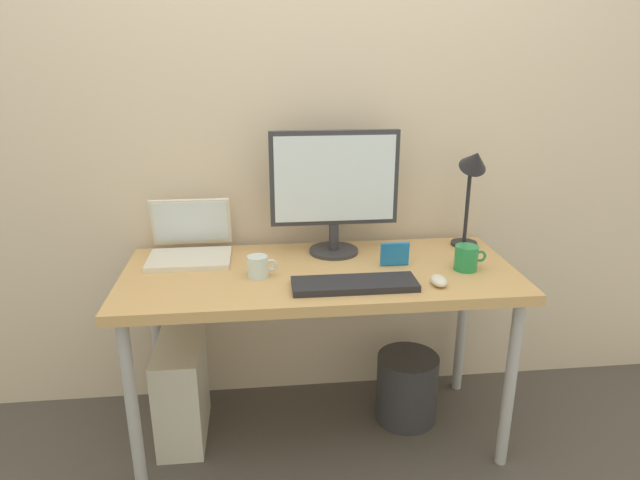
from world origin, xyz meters
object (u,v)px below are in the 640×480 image
at_px(mouse, 439,281).
at_px(wastebasket, 407,387).
at_px(keyboard, 355,284).
at_px(computer_tower, 182,391).
at_px(laptop, 190,243).
at_px(glass_cup, 258,267).
at_px(desk, 320,286).
at_px(coffee_mug, 466,258).
at_px(monitor, 334,186).
at_px(desk_lamp, 473,175).
at_px(photo_frame, 395,254).

relative_size(mouse, wastebasket, 0.30).
xyz_separation_m(keyboard, computer_tower, (-0.66, 0.22, -0.54)).
bearing_deg(wastebasket, laptop, 170.77).
bearing_deg(wastebasket, glass_cup, -170.57).
height_order(desk, coffee_mug, coffee_mug).
xyz_separation_m(laptop, computer_tower, (-0.06, -0.16, -0.58)).
bearing_deg(mouse, monitor, 131.27).
height_order(desk, monitor, monitor).
relative_size(laptop, computer_tower, 0.76).
xyz_separation_m(desk_lamp, computer_tower, (-1.20, -0.14, -0.84)).
xyz_separation_m(mouse, photo_frame, (-0.11, 0.20, 0.03)).
relative_size(desk, keyboard, 3.37).
height_order(desk_lamp, keyboard, desk_lamp).
relative_size(monitor, glass_cup, 4.63).
bearing_deg(coffee_mug, monitor, 153.07).
height_order(desk, keyboard, keyboard).
height_order(desk, photo_frame, photo_frame).
relative_size(laptop, keyboard, 0.73).
xyz_separation_m(desk, glass_cup, (-0.23, -0.04, 0.11)).
relative_size(monitor, wastebasket, 1.70).
xyz_separation_m(monitor, coffee_mug, (0.47, -0.24, -0.23)).
distance_m(desk, keyboard, 0.22).
xyz_separation_m(monitor, glass_cup, (-0.31, -0.23, -0.24)).
distance_m(desk, computer_tower, 0.73).
xyz_separation_m(photo_frame, computer_tower, (-0.85, 0.03, -0.57)).
bearing_deg(glass_cup, monitor, 36.16).
xyz_separation_m(desk, wastebasket, (0.38, 0.06, -0.52)).
distance_m(mouse, photo_frame, 0.23).
bearing_deg(monitor, glass_cup, -143.84).
bearing_deg(laptop, desk, -22.05).
distance_m(laptop, desk_lamp, 1.17).
bearing_deg(keyboard, wastebasket, 40.04).
xyz_separation_m(monitor, laptop, (-0.58, 0.02, -0.22)).
relative_size(desk_lamp, wastebasket, 1.46).
distance_m(keyboard, photo_frame, 0.27).
relative_size(keyboard, mouse, 4.89).
bearing_deg(laptop, wastebasket, -9.23).
relative_size(desk, laptop, 4.64).
xyz_separation_m(desk, photo_frame, (0.29, 0.01, 0.11)).
bearing_deg(glass_cup, computer_tower, 164.78).
bearing_deg(laptop, desk_lamp, -0.98).
xyz_separation_m(laptop, desk_lamp, (1.14, -0.02, 0.25)).
bearing_deg(desk, wastebasket, 8.84).
bearing_deg(desk_lamp, wastebasket, -154.40).
xyz_separation_m(desk, computer_tower, (-0.56, 0.05, -0.46)).
xyz_separation_m(desk, coffee_mug, (0.55, -0.06, 0.11)).
height_order(photo_frame, computer_tower, photo_frame).
distance_m(keyboard, mouse, 0.30).
height_order(coffee_mug, photo_frame, coffee_mug).
bearing_deg(computer_tower, keyboard, -18.52).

